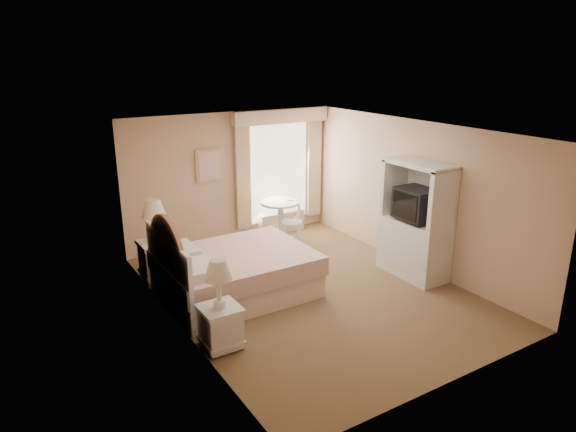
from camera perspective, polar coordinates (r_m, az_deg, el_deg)
room at (r=7.61m, az=2.59°, el=0.18°), size 4.21×5.51×2.51m
window at (r=10.30m, az=-0.87°, el=5.37°), size 2.05×0.22×2.51m
framed_art at (r=9.64m, az=-8.77°, el=5.59°), size 0.52×0.04×0.62m
bed at (r=7.83m, az=-6.49°, el=-6.28°), size 2.22×1.74×1.54m
nightstand_near at (r=6.51m, az=-7.56°, el=-10.91°), size 0.48×0.48×1.16m
nightstand_far at (r=8.60m, az=-14.38°, el=-3.59°), size 0.54×0.54×1.31m
round_table at (r=9.97m, az=-0.92°, el=0.15°), size 0.76×0.76×0.80m
cafe_chair at (r=9.91m, az=0.36°, el=-0.25°), size 0.53×0.53×0.83m
armoire at (r=8.61m, az=13.98°, el=-1.45°), size 0.57×1.15×1.91m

